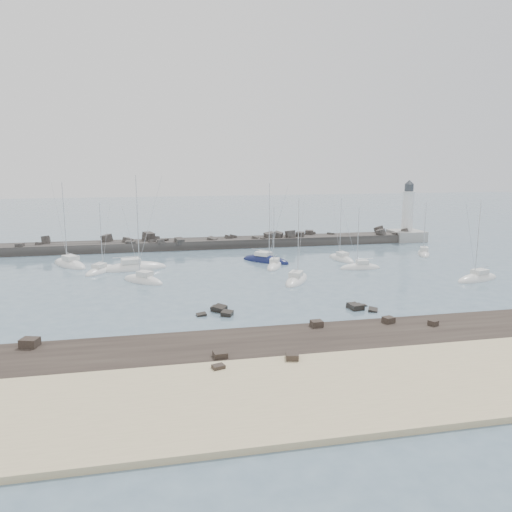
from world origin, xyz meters
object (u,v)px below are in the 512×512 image
Objects in this scene: sailboat_3 at (101,271)px; sailboat_5 at (143,281)px; lighthouse at (407,227)px; sailboat_10 at (341,259)px; sailboat_1 at (70,265)px; sailboat_4 at (134,269)px; sailboat_12 at (424,254)px; sailboat_7 at (296,280)px; sailboat_6 at (274,266)px; sailboat_9 at (360,268)px; sailboat_11 at (478,279)px; sailboat_8 at (265,261)px.

sailboat_3 is 11.08m from sailboat_5.
lighthouse is 30.26m from sailboat_10.
sailboat_4 reaches higher than sailboat_1.
sailboat_7 is at bearing -152.28° from sailboat_12.
sailboat_7 is at bearing -23.60° from sailboat_3.
sailboat_12 is at bearing 9.60° from sailboat_6.
sailboat_1 is at bearing 177.14° from sailboat_12.
sailboat_1 is at bearing 174.20° from sailboat_10.
sailboat_10 is at bearing 48.21° from sailboat_7.
sailboat_6 reaches higher than sailboat_9.
sailboat_11 is (14.66, -19.43, 0.01)m from sailboat_10.
sailboat_6 is 14.68m from sailboat_9.
lighthouse is at bearing 77.19° from sailboat_11.
sailboat_12 is at bearing 28.83° from sailboat_9.
sailboat_9 is (14.04, -4.29, -0.00)m from sailboat_6.
sailboat_4 is at bearing 172.52° from sailboat_6.
sailboat_1 is at bearing -168.98° from lighthouse.
sailboat_4 is at bearing -174.97° from sailboat_8.
sailboat_3 is at bearing -177.10° from sailboat_12.
sailboat_9 is 8.00m from sailboat_10.
sailboat_7 is 28.05m from sailboat_11.
sailboat_4 is 1.54× the size of sailboat_12.
sailboat_1 reaches higher than sailboat_3.
lighthouse is at bearing 31.38° from sailboat_6.
sailboat_11 reaches higher than sailboat_12.
sailboat_4 is 1.28× the size of sailboat_11.
sailboat_3 is at bearing -178.07° from sailboat_10.
sailboat_7 is 14.73m from sailboat_9.
lighthouse is 43.63m from sailboat_6.
sailboat_9 is at bearing 26.21° from sailboat_7.
sailboat_7 reaches higher than sailboat_11.
sailboat_1 is 1.38× the size of sailboat_9.
sailboat_3 is 1.11× the size of sailboat_12.
sailboat_6 is at bearing -13.92° from sailboat_1.
sailboat_5 is at bearing 169.50° from sailboat_11.
lighthouse is 0.93× the size of sailboat_1.
sailboat_4 is at bearing 150.42° from sailboat_7.
sailboat_7 is at bearing -85.66° from sailboat_6.
lighthouse is 1.28× the size of sailboat_6.
sailboat_8 is 35.58m from sailboat_11.
sailboat_3 is 32.61m from sailboat_7.
lighthouse is 1.19× the size of sailboat_3.
sailboat_6 is (-37.17, -22.67, -2.96)m from lighthouse.
sailboat_6 is 1.00× the size of sailboat_9.
sailboat_5 is (1.58, -9.47, 0.00)m from sailboat_4.
sailboat_3 is at bearing -171.00° from sailboat_4.
sailboat_3 is 1.08× the size of sailboat_9.
sailboat_11 reaches higher than sailboat_3.
sailboat_1 is 1.26× the size of sailboat_5.
sailboat_10 is 1.11× the size of sailboat_12.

